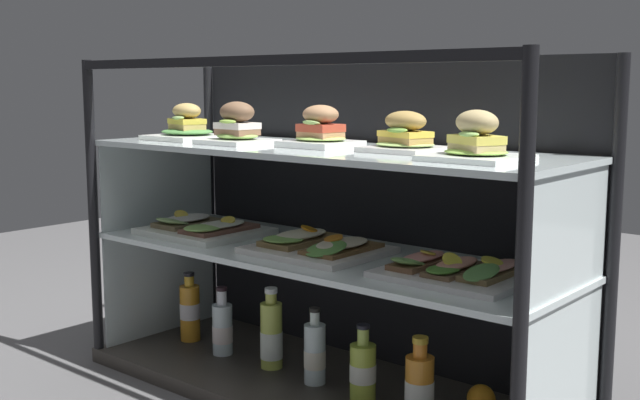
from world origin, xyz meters
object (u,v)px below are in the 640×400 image
(plated_roll_sandwich_near_right_corner, at_px, (187,128))
(plated_roll_sandwich_far_left, at_px, (476,142))
(juice_bottle_near_post, at_px, (315,353))
(juice_bottle_front_fourth, at_px, (419,386))
(open_sandwich_tray_far_left, at_px, (202,228))
(plated_roll_sandwich_left_of_center, at_px, (405,136))
(open_sandwich_tray_center, at_px, (457,270))
(plated_roll_sandwich_near_left_corner, at_px, (237,127))
(juice_bottle_back_center, at_px, (222,328))
(orange_fruit_near_left_post, at_px, (481,399))
(open_sandwich_tray_near_right_corner, at_px, (317,246))
(juice_bottle_front_left_end, at_px, (363,370))
(plated_roll_sandwich_right_of_center, at_px, (320,131))
(juice_bottle_front_second, at_px, (271,336))
(juice_bottle_back_right, at_px, (189,311))

(plated_roll_sandwich_near_right_corner, relative_size, plated_roll_sandwich_far_left, 1.02)
(juice_bottle_near_post, distance_m, juice_bottle_front_fourth, 0.35)
(open_sandwich_tray_far_left, bearing_deg, juice_bottle_front_fourth, 0.74)
(plated_roll_sandwich_near_right_corner, xyz_separation_m, plated_roll_sandwich_left_of_center, (0.75, 0.07, 0.00))
(plated_roll_sandwich_left_of_center, height_order, open_sandwich_tray_center, plated_roll_sandwich_left_of_center)
(plated_roll_sandwich_far_left, bearing_deg, plated_roll_sandwich_left_of_center, 160.52)
(juice_bottle_near_post, bearing_deg, juice_bottle_front_fourth, -1.16)
(plated_roll_sandwich_near_left_corner, distance_m, juice_bottle_back_center, 0.63)
(plated_roll_sandwich_near_right_corner, bearing_deg, open_sandwich_tray_far_left, -2.81)
(open_sandwich_tray_center, bearing_deg, orange_fruit_near_left_post, 82.64)
(plated_roll_sandwich_left_of_center, xyz_separation_m, open_sandwich_tray_near_right_corner, (-0.24, -0.06, -0.30))
(juice_bottle_front_left_end, relative_size, orange_fruit_near_left_post, 2.82)
(open_sandwich_tray_near_right_corner, bearing_deg, orange_fruit_near_left_post, 15.00)
(open_sandwich_tray_center, xyz_separation_m, juice_bottle_near_post, (-0.43, -0.01, -0.30))
(open_sandwich_tray_far_left, bearing_deg, juice_bottle_front_left_end, 1.13)
(open_sandwich_tray_near_right_corner, relative_size, juice_bottle_near_post, 1.59)
(plated_roll_sandwich_far_left, height_order, juice_bottle_front_fourth, plated_roll_sandwich_far_left)
(juice_bottle_front_fourth, xyz_separation_m, orange_fruit_near_left_post, (0.10, 0.13, -0.05))
(plated_roll_sandwich_near_left_corner, height_order, juice_bottle_front_left_end, plated_roll_sandwich_near_left_corner)
(plated_roll_sandwich_near_right_corner, bearing_deg, plated_roll_sandwich_right_of_center, 5.78)
(plated_roll_sandwich_left_of_center, bearing_deg, juice_bottle_near_post, -166.95)
(plated_roll_sandwich_far_left, height_order, juice_bottle_front_left_end, plated_roll_sandwich_far_left)
(juice_bottle_front_second, xyz_separation_m, juice_bottle_front_fourth, (0.52, -0.02, -0.01))
(plated_roll_sandwich_left_of_center, distance_m, juice_bottle_front_left_end, 0.62)
(plated_roll_sandwich_left_of_center, distance_m, juice_bottle_back_right, 1.00)
(plated_roll_sandwich_right_of_center, distance_m, open_sandwich_tray_near_right_corner, 0.31)
(open_sandwich_tray_center, height_order, juice_bottle_back_center, open_sandwich_tray_center)
(plated_roll_sandwich_left_of_center, xyz_separation_m, plated_roll_sandwich_far_left, (0.25, -0.09, 0.00))
(plated_roll_sandwich_near_right_corner, height_order, juice_bottle_near_post, plated_roll_sandwich_near_right_corner)
(open_sandwich_tray_center, bearing_deg, juice_bottle_back_right, 179.57)
(juice_bottle_back_right, xyz_separation_m, juice_bottle_front_fourth, (0.90, -0.02, -0.01))
(open_sandwich_tray_far_left, height_order, juice_bottle_near_post, open_sandwich_tray_far_left)
(plated_roll_sandwich_far_left, bearing_deg, juice_bottle_front_second, 176.44)
(juice_bottle_front_fourth, relative_size, orange_fruit_near_left_post, 2.89)
(plated_roll_sandwich_far_left, relative_size, juice_bottle_near_post, 0.95)
(plated_roll_sandwich_far_left, relative_size, open_sandwich_tray_center, 0.60)
(open_sandwich_tray_far_left, relative_size, open_sandwich_tray_near_right_corner, 1.00)
(plated_roll_sandwich_near_left_corner, distance_m, plated_roll_sandwich_right_of_center, 0.26)
(plated_roll_sandwich_near_left_corner, bearing_deg, juice_bottle_front_left_end, 3.70)
(plated_roll_sandwich_right_of_center, bearing_deg, plated_roll_sandwich_near_right_corner, -174.22)
(plated_roll_sandwich_near_right_corner, bearing_deg, juice_bottle_near_post, 1.61)
(plated_roll_sandwich_near_left_corner, xyz_separation_m, juice_bottle_front_left_end, (0.43, 0.03, -0.62))
(juice_bottle_near_post, distance_m, juice_bottle_front_left_end, 0.17)
(open_sandwich_tray_near_right_corner, bearing_deg, open_sandwich_tray_far_left, -177.56)
(juice_bottle_back_center, distance_m, juice_bottle_near_post, 0.37)
(plated_roll_sandwich_left_of_center, bearing_deg, open_sandwich_tray_near_right_corner, -167.02)
(open_sandwich_tray_far_left, bearing_deg, open_sandwich_tray_center, 1.80)
(juice_bottle_back_center, xyz_separation_m, juice_bottle_front_left_end, (0.54, -0.00, -0.00))
(plated_roll_sandwich_near_left_corner, height_order, juice_bottle_front_fourth, plated_roll_sandwich_near_left_corner)
(plated_roll_sandwich_right_of_center, height_order, juice_bottle_front_fourth, plated_roll_sandwich_right_of_center)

